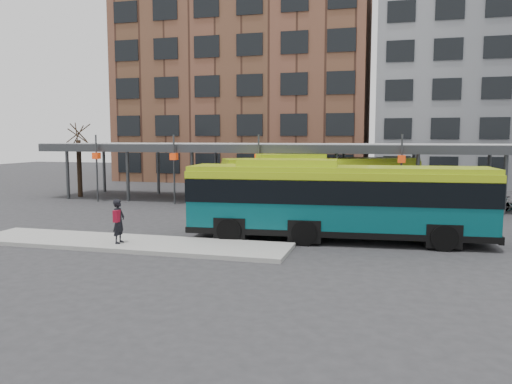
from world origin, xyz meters
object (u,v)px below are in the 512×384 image
at_px(bus_front, 335,199).
at_px(bus_rear, 321,180).
at_px(tree, 79,166).
at_px(pedestrian, 119,221).

distance_m(bus_front, bus_rear, 10.68).
distance_m(tree, bus_front, 24.04).
height_order(tree, bus_front, tree).
relative_size(tree, bus_front, 0.42).
bearing_deg(pedestrian, bus_front, -71.26).
height_order(bus_front, pedestrian, bus_front).
bearing_deg(tree, pedestrian, -51.42).
distance_m(tree, pedestrian, 19.81).
xyz_separation_m(tree, pedestrian, (12.33, -15.45, -1.31)).
height_order(bus_rear, pedestrian, bus_rear).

